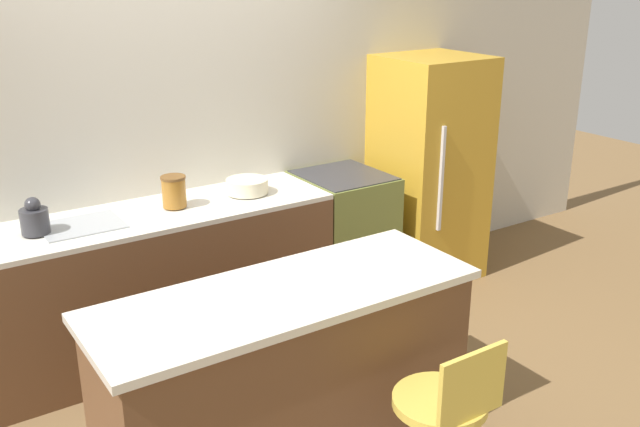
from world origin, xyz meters
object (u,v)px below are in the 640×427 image
(refrigerator, at_px, (429,169))
(oven_range, at_px, (343,236))
(mixing_bowl, at_px, (247,186))
(kettle, at_px, (34,219))

(refrigerator, bearing_deg, oven_range, 178.55)
(refrigerator, distance_m, mixing_bowl, 1.53)
(oven_range, xyz_separation_m, kettle, (-2.05, 0.01, 0.55))
(refrigerator, xyz_separation_m, kettle, (-2.82, 0.03, 0.16))
(oven_range, relative_size, kettle, 4.49)
(kettle, bearing_deg, refrigerator, -0.58)
(refrigerator, bearing_deg, mixing_bowl, 178.92)
(refrigerator, bearing_deg, kettle, 179.42)
(refrigerator, height_order, kettle, refrigerator)
(oven_range, distance_m, kettle, 2.12)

